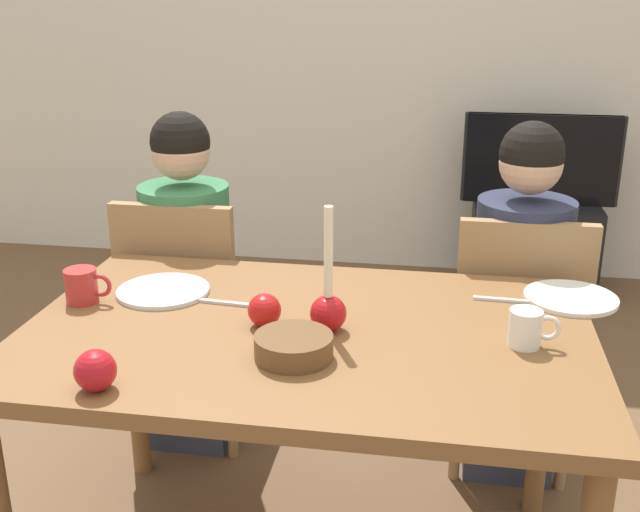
% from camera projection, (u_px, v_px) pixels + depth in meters
% --- Properties ---
extents(back_wall, '(6.40, 0.10, 2.60)m').
position_uv_depth(back_wall, '(394.00, 35.00, 4.12)').
color(back_wall, silver).
rests_on(back_wall, ground).
extents(dining_table, '(1.40, 0.90, 0.75)m').
position_uv_depth(dining_table, '(307.00, 359.00, 1.91)').
color(dining_table, brown).
rests_on(dining_table, ground).
extents(chair_left, '(0.40, 0.40, 0.90)m').
position_uv_depth(chair_left, '(187.00, 307.00, 2.61)').
color(chair_left, '#99754C').
rests_on(chair_left, ground).
extents(chair_right, '(0.40, 0.40, 0.90)m').
position_uv_depth(chair_right, '(517.00, 330.00, 2.44)').
color(chair_right, '#99754C').
rests_on(chair_right, ground).
extents(person_left_child, '(0.30, 0.30, 1.17)m').
position_uv_depth(person_left_child, '(189.00, 288.00, 2.62)').
color(person_left_child, '#33384C').
rests_on(person_left_child, ground).
extents(person_right_child, '(0.30, 0.30, 1.17)m').
position_uv_depth(person_right_child, '(517.00, 309.00, 2.45)').
color(person_right_child, '#33384C').
rests_on(person_right_child, ground).
extents(tv_stand, '(0.64, 0.40, 0.48)m').
position_uv_depth(tv_stand, '(533.00, 247.00, 4.07)').
color(tv_stand, black).
rests_on(tv_stand, ground).
extents(tv, '(0.79, 0.05, 0.46)m').
position_uv_depth(tv, '(541.00, 159.00, 3.91)').
color(tv, black).
rests_on(tv, tv_stand).
extents(candle_centerpiece, '(0.09, 0.09, 0.31)m').
position_uv_depth(candle_centerpiece, '(328.00, 306.00, 1.86)').
color(candle_centerpiece, red).
rests_on(candle_centerpiece, dining_table).
extents(plate_left, '(0.25, 0.25, 0.01)m').
position_uv_depth(plate_left, '(163.00, 291.00, 2.10)').
color(plate_left, silver).
rests_on(plate_left, dining_table).
extents(plate_right, '(0.25, 0.25, 0.01)m').
position_uv_depth(plate_right, '(571.00, 298.00, 2.06)').
color(plate_right, white).
rests_on(plate_right, dining_table).
extents(mug_left, '(0.13, 0.08, 0.09)m').
position_uv_depth(mug_left, '(83.00, 286.00, 2.03)').
color(mug_left, '#B72D2D').
rests_on(mug_left, dining_table).
extents(mug_right, '(0.12, 0.08, 0.09)m').
position_uv_depth(mug_right, '(527.00, 328.00, 1.78)').
color(mug_right, white).
rests_on(mug_right, dining_table).
extents(fork_left, '(0.18, 0.03, 0.01)m').
position_uv_depth(fork_left, '(219.00, 302.00, 2.03)').
color(fork_left, silver).
rests_on(fork_left, dining_table).
extents(fork_right, '(0.18, 0.02, 0.01)m').
position_uv_depth(fork_right, '(507.00, 300.00, 2.05)').
color(fork_right, silver).
rests_on(fork_right, dining_table).
extents(bowl_walnuts, '(0.18, 0.18, 0.05)m').
position_uv_depth(bowl_walnuts, '(292.00, 346.00, 1.73)').
color(bowl_walnuts, brown).
rests_on(bowl_walnuts, dining_table).
extents(apple_near_candle, '(0.09, 0.09, 0.09)m').
position_uv_depth(apple_near_candle, '(95.00, 370.00, 1.59)').
color(apple_near_candle, red).
rests_on(apple_near_candle, dining_table).
extents(apple_by_left_plate, '(0.08, 0.08, 0.08)m').
position_uv_depth(apple_by_left_plate, '(265.00, 309.00, 1.89)').
color(apple_by_left_plate, red).
rests_on(apple_by_left_plate, dining_table).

